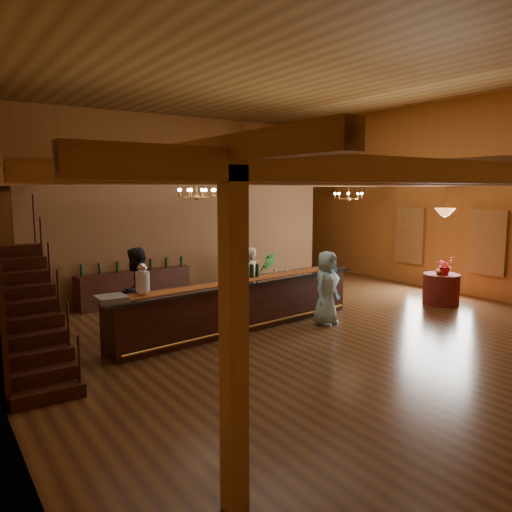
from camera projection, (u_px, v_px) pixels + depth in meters
floor at (275, 317)px, 11.72m from camera, size 14.00×14.00×0.00m
ceiling at (277, 74)px, 10.98m from camera, size 14.00×14.00×0.00m
wall_back at (156, 196)px, 17.10m from camera, size 12.00×0.10×5.50m
wall_right at (440, 197)px, 14.67m from camera, size 0.10×14.00×5.50m
beam_grid at (263, 178)px, 11.70m from camera, size 11.90×13.90×0.39m
support_posts at (289, 252)px, 11.09m from camera, size 9.20×10.20×3.20m
partition_wall at (189, 240)px, 14.11m from camera, size 9.00×0.18×3.10m
window_right_front at (488, 243)px, 13.49m from camera, size 0.12×1.05×1.75m
window_right_back at (410, 235)px, 15.63m from camera, size 0.12×1.05×1.75m
staircase at (28, 315)px, 7.96m from camera, size 1.00×2.80×2.00m
backroom_boxes at (167, 266)px, 16.01m from camera, size 4.10×0.60×1.10m
tasting_bar at (241, 305)px, 10.66m from camera, size 6.35×1.51×1.06m
beverage_dispenser at (143, 280)px, 9.12m from camera, size 0.26×0.26×0.60m
glass_rack_tray at (111, 299)px, 8.66m from camera, size 0.50×0.50×0.10m
raffle_drum at (326, 261)px, 12.25m from camera, size 0.34×0.24×0.30m
bar_bottle_0 at (244, 272)px, 10.78m from camera, size 0.07×0.07×0.30m
bar_bottle_1 at (251, 271)px, 10.91m from camera, size 0.07×0.07×0.30m
bar_bottle_2 at (252, 271)px, 10.93m from camera, size 0.07×0.07×0.30m
bar_bottle_3 at (257, 271)px, 11.02m from camera, size 0.07×0.07×0.30m
backbar_shelf at (135, 287)px, 13.06m from camera, size 3.13×0.86×0.87m
round_table at (441, 289)px, 12.99m from camera, size 0.92×0.92×0.80m
chandelier_left at (197, 193)px, 10.31m from camera, size 0.80×0.80×0.44m
chandelier_right at (348, 196)px, 14.39m from camera, size 0.80×0.80×0.56m
pendant_lamp at (445, 212)px, 12.72m from camera, size 0.52×0.52×0.90m
bartender at (249, 282)px, 11.63m from camera, size 0.68×0.53×1.65m
staff_second at (136, 291)px, 10.22m from camera, size 1.12×1.09×1.81m
guest at (327, 288)px, 11.02m from camera, size 0.93×0.75×1.64m
floor_plant at (265, 272)px, 14.46m from camera, size 0.75×0.65×1.18m
table_flowers at (445, 265)px, 12.84m from camera, size 0.46×0.41×0.48m
table_vase at (439, 269)px, 12.86m from camera, size 0.20×0.20×0.31m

